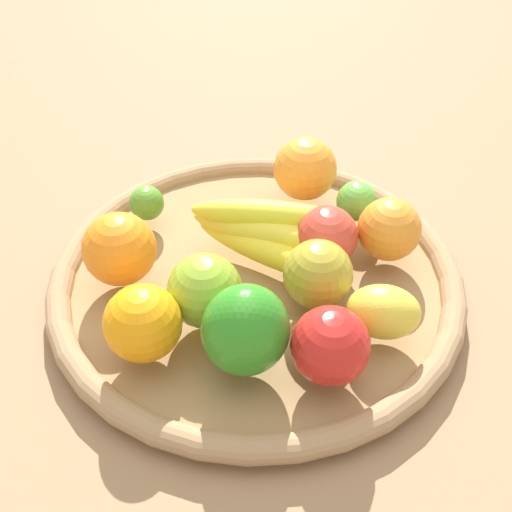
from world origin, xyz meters
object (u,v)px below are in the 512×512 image
object	(u,v)px
apple_0	(327,236)
apple_1	(330,346)
banana_bunch	(267,232)
lime_0	(148,202)
lemon_0	(384,310)
orange_1	(389,229)
bell_pepper	(246,330)
lime_1	(356,201)
apple_3	(315,277)
orange_3	(119,249)
apple_2	(203,289)
orange_0	(305,169)
orange_2	(143,323)

from	to	relation	value
apple_0	apple_1	size ratio (longest dim) A/B	0.92
banana_bunch	lime_0	bearing A→B (deg)	-80.03
lemon_0	lime_0	size ratio (longest dim) A/B	1.75
lime_0	apple_0	xyz separation A→B (m)	(-0.06, 0.21, 0.01)
apple_1	apple_0	bearing A→B (deg)	-147.72
orange_1	bell_pepper	xyz separation A→B (m)	(0.22, -0.03, 0.01)
lime_1	apple_3	bearing A→B (deg)	13.13
orange_3	orange_1	size ratio (longest dim) A/B	1.12
apple_2	orange_3	xyz separation A→B (m)	(0.01, -0.11, 0.00)
orange_3	lime_1	distance (m)	0.28
orange_3	lime_1	size ratio (longest dim) A/B	1.64
orange_1	orange_0	distance (m)	0.14
apple_0	orange_3	bearing A→B (deg)	-47.49
apple_2	orange_1	xyz separation A→B (m)	(-0.19, 0.11, -0.00)
apple_0	apple_1	distance (m)	0.16
orange_2	apple_1	world-z (taller)	orange_2
lime_1	orange_1	bearing A→B (deg)	58.48
orange_3	orange_0	distance (m)	0.25
apple_2	lime_0	world-z (taller)	apple_2
orange_3	orange_0	size ratio (longest dim) A/B	1.02
bell_pepper	apple_0	world-z (taller)	bell_pepper
apple_0	apple_1	bearing A→B (deg)	32.28
apple_3	bell_pepper	distance (m)	0.11
lemon_0	apple_0	size ratio (longest dim) A/B	1.07
apple_3	orange_0	distance (m)	0.19
apple_3	lime_1	world-z (taller)	apple_3
lemon_0	orange_2	world-z (taller)	orange_2
orange_1	apple_0	bearing A→B (deg)	-45.20
orange_3	orange_0	xyz separation A→B (m)	(-0.24, 0.08, -0.00)
orange_3	apple_1	distance (m)	0.25
apple_0	bell_pepper	bearing A→B (deg)	5.29
lemon_0	orange_0	bearing A→B (deg)	-128.11
apple_3	bell_pepper	size ratio (longest dim) A/B	0.76
lime_1	apple_0	bearing A→B (deg)	6.81
orange_0	lime_0	bearing A→B (deg)	-41.47
apple_3	lime_1	xyz separation A→B (m)	(-0.15, -0.03, -0.01)
lemon_0	lime_0	distance (m)	0.31
apple_1	orange_0	bearing A→B (deg)	-142.79
apple_2	apple_0	distance (m)	0.15
bell_pepper	lime_0	distance (m)	0.26
apple_1	banana_bunch	bearing A→B (deg)	-126.12
banana_bunch	lime_0	xyz separation A→B (m)	(0.03, -0.15, -0.01)
lemon_0	orange_0	world-z (taller)	orange_0
orange_3	apple_1	xyz separation A→B (m)	(-0.02, 0.25, -0.00)
orange_3	lime_1	world-z (taller)	orange_3
banana_bunch	apple_0	world-z (taller)	apple_0
banana_bunch	apple_1	xyz separation A→B (m)	(0.10, 0.14, 0.01)
lemon_0	bell_pepper	world-z (taller)	bell_pepper
bell_pepper	orange_0	bearing A→B (deg)	62.84
lime_1	orange_2	xyz separation A→B (m)	(0.30, -0.06, 0.01)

